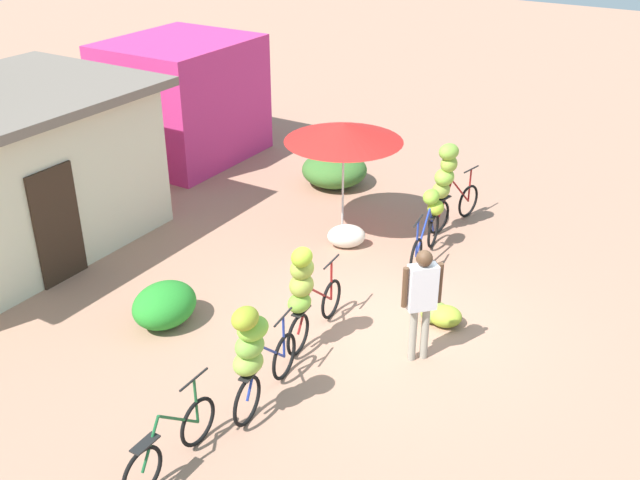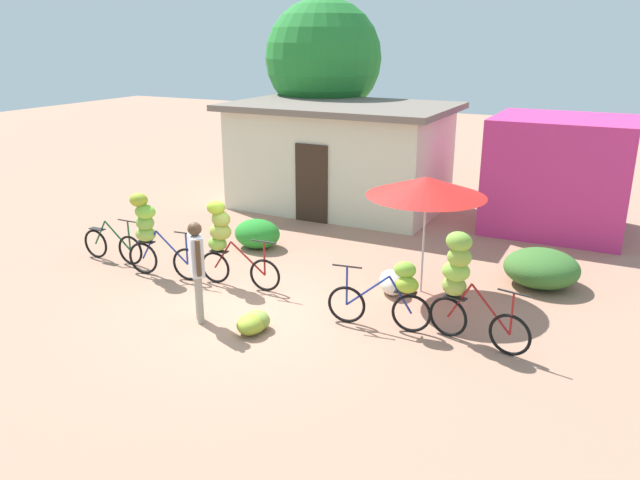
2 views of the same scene
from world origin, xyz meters
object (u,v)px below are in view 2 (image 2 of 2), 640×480
at_px(banana_pile_on_ground, 253,323).
at_px(shop_pink, 559,175).
at_px(bicycle_leftmost, 113,245).
at_px(tree_behind_building, 323,59).
at_px(market_umbrella, 426,186).
at_px(bicycle_center_loaded, 224,237).
at_px(bicycle_near_pile, 149,228).
at_px(building_low, 340,155).
at_px(produce_sack, 392,282).
at_px(bicycle_by_shop, 393,291).
at_px(person_vendor, 197,261).
at_px(bicycle_rightmost, 462,278).

bearing_deg(banana_pile_on_ground, shop_pink, 66.18).
bearing_deg(bicycle_leftmost, tree_behind_building, 84.77).
distance_m(market_umbrella, bicycle_center_loaded, 3.88).
bearing_deg(bicycle_near_pile, shop_pink, 45.76).
height_order(building_low, produce_sack, building_low).
bearing_deg(bicycle_leftmost, market_umbrella, 12.20).
xyz_separation_m(shop_pink, bicycle_near_pile, (-6.75, -6.93, -0.39)).
bearing_deg(bicycle_by_shop, person_vendor, -158.44).
height_order(building_low, shop_pink, building_low).
bearing_deg(bicycle_by_shop, bicycle_center_loaded, 174.11).
height_order(market_umbrella, produce_sack, market_umbrella).
bearing_deg(person_vendor, produce_sack, 46.29).
bearing_deg(produce_sack, market_umbrella, 37.28).
bearing_deg(bicycle_near_pile, person_vendor, -30.77).
bearing_deg(bicycle_rightmost, bicycle_leftmost, 178.23).
distance_m(shop_pink, person_vendor, 9.41).
relative_size(tree_behind_building, bicycle_near_pile, 3.38).
distance_m(bicycle_near_pile, person_vendor, 2.50).
bearing_deg(tree_behind_building, bicycle_leftmost, -95.23).
bearing_deg(shop_pink, bicycle_by_shop, -102.92).
bearing_deg(building_low, bicycle_near_pile, -99.63).
bearing_deg(market_umbrella, banana_pile_on_ground, -123.86).
xyz_separation_m(tree_behind_building, bicycle_center_loaded, (2.11, -8.43, -2.93)).
bearing_deg(bicycle_by_shop, bicycle_rightmost, 7.09).
bearing_deg(bicycle_center_loaded, bicycle_near_pile, -170.53).
bearing_deg(bicycle_by_shop, building_low, 121.46).
bearing_deg(banana_pile_on_ground, tree_behind_building, 110.39).
bearing_deg(bicycle_center_loaded, bicycle_leftmost, -179.93).
distance_m(bicycle_near_pile, bicycle_rightmost, 6.19).
height_order(tree_behind_building, market_umbrella, tree_behind_building).
bearing_deg(person_vendor, bicycle_near_pile, 149.23).
bearing_deg(banana_pile_on_ground, building_low, 104.97).
relative_size(shop_pink, bicycle_near_pile, 1.90).
xyz_separation_m(bicycle_center_loaded, bicycle_rightmost, (4.59, -0.23, 0.08)).
bearing_deg(market_umbrella, bicycle_rightmost, -54.96).
height_order(building_low, market_umbrella, building_low).
distance_m(bicycle_leftmost, bicycle_near_pile, 1.47).
relative_size(banana_pile_on_ground, person_vendor, 0.44).
distance_m(market_umbrella, bicycle_near_pile, 5.42).
bearing_deg(bicycle_rightmost, bicycle_by_shop, -172.91).
bearing_deg(banana_pile_on_ground, market_umbrella, 56.14).
xyz_separation_m(produce_sack, person_vendor, (-2.45, -2.56, 0.85)).
distance_m(shop_pink, bicycle_rightmost, 6.93).
distance_m(tree_behind_building, market_umbrella, 9.20).
height_order(tree_behind_building, bicycle_center_loaded, tree_behind_building).
height_order(bicycle_rightmost, banana_pile_on_ground, bicycle_rightmost).
height_order(bicycle_near_pile, person_vendor, person_vendor).
distance_m(building_low, produce_sack, 6.39).
bearing_deg(bicycle_rightmost, bicycle_near_pile, -179.71).
distance_m(bicycle_center_loaded, banana_pile_on_ground, 2.29).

